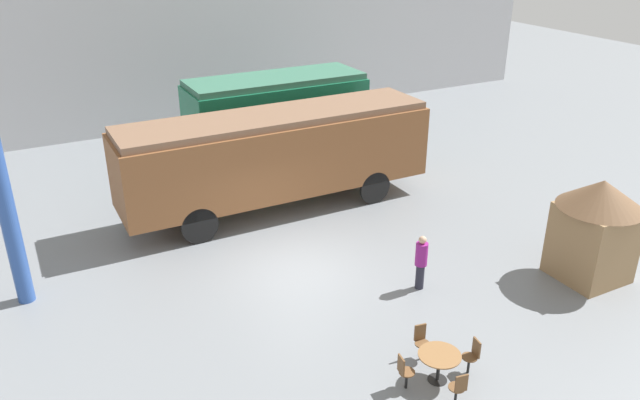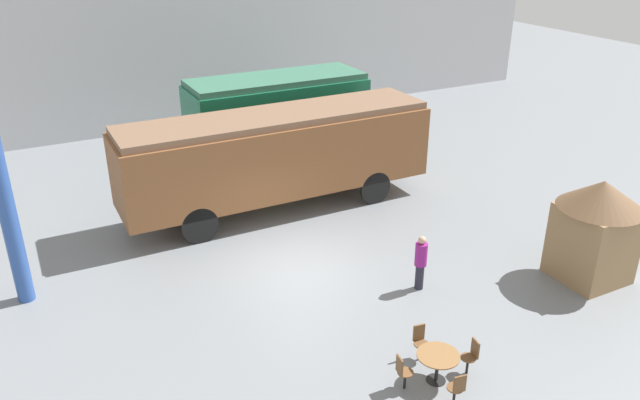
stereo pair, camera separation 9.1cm
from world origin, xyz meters
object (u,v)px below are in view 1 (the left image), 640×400
at_px(passenger_coach_wooden, 277,152).
at_px(visitor_person, 421,260).
at_px(cafe_table_near, 439,359).
at_px(ticket_kiosk, 596,224).
at_px(streamlined_locomotive, 291,113).
at_px(cafe_chair_0, 473,354).

relative_size(passenger_coach_wooden, visitor_person, 6.67).
height_order(cafe_table_near, ticket_kiosk, ticket_kiosk).
height_order(passenger_coach_wooden, ticket_kiosk, passenger_coach_wooden).
height_order(streamlined_locomotive, ticket_kiosk, streamlined_locomotive).
bearing_deg(streamlined_locomotive, cafe_table_near, -102.12).
bearing_deg(streamlined_locomotive, passenger_coach_wooden, -121.35).
relative_size(streamlined_locomotive, passenger_coach_wooden, 0.81).
height_order(passenger_coach_wooden, visitor_person, passenger_coach_wooden).
distance_m(streamlined_locomotive, cafe_chair_0, 14.31).
relative_size(visitor_person, ticket_kiosk, 0.54).
relative_size(passenger_coach_wooden, cafe_table_near, 11.32).
bearing_deg(cafe_chair_0, ticket_kiosk, -154.29).
xyz_separation_m(streamlined_locomotive, cafe_chair_0, (-2.15, -14.06, -1.64)).
bearing_deg(cafe_table_near, streamlined_locomotive, 77.88).
height_order(cafe_table_near, visitor_person, visitor_person).
relative_size(streamlined_locomotive, visitor_person, 5.39).
bearing_deg(ticket_kiosk, cafe_table_near, -166.37).
relative_size(cafe_table_near, ticket_kiosk, 0.32).
xyz_separation_m(cafe_chair_0, ticket_kiosk, (5.71, 1.72, 1.16)).
xyz_separation_m(cafe_chair_0, visitor_person, (1.06, 3.45, 0.37)).
distance_m(cafe_table_near, visitor_person, 3.84).
xyz_separation_m(passenger_coach_wooden, cafe_table_near, (-0.58, -9.97, -1.53)).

